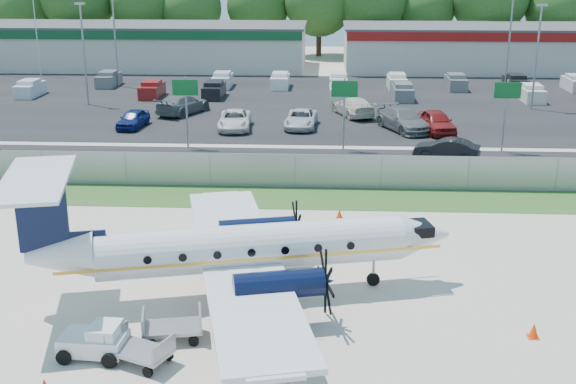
{
  "coord_description": "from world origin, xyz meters",
  "views": [
    {
      "loc": [
        1.68,
        -26.29,
        12.8
      ],
      "look_at": [
        0.0,
        6.0,
        2.3
      ],
      "focal_mm": 45.0,
      "sensor_mm": 36.0,
      "label": 1
    }
  ],
  "objects_px": {
    "pushback_tug": "(96,341)",
    "baggage_cart_near": "(140,350)",
    "baggage_cart_far": "(172,326)",
    "aircraft": "(243,248)"
  },
  "relations": [
    {
      "from": "aircraft",
      "to": "baggage_cart_far",
      "type": "xyz_separation_m",
      "value": [
        -2.11,
        -3.57,
        -1.55
      ]
    },
    {
      "from": "aircraft",
      "to": "baggage_cart_near",
      "type": "distance_m",
      "value": 6.12
    },
    {
      "from": "baggage_cart_near",
      "to": "aircraft",
      "type": "bearing_deg",
      "value": 61.25
    },
    {
      "from": "aircraft",
      "to": "pushback_tug",
      "type": "height_order",
      "value": "aircraft"
    },
    {
      "from": "pushback_tug",
      "to": "baggage_cart_near",
      "type": "height_order",
      "value": "pushback_tug"
    },
    {
      "from": "baggage_cart_near",
      "to": "baggage_cart_far",
      "type": "distance_m",
      "value": 1.78
    },
    {
      "from": "baggage_cart_near",
      "to": "baggage_cart_far",
      "type": "bearing_deg",
      "value": 65.43
    },
    {
      "from": "pushback_tug",
      "to": "baggage_cart_near",
      "type": "distance_m",
      "value": 1.64
    },
    {
      "from": "pushback_tug",
      "to": "aircraft",
      "type": "bearing_deg",
      "value": 47.07
    },
    {
      "from": "aircraft",
      "to": "baggage_cart_far",
      "type": "bearing_deg",
      "value": -120.54
    }
  ]
}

